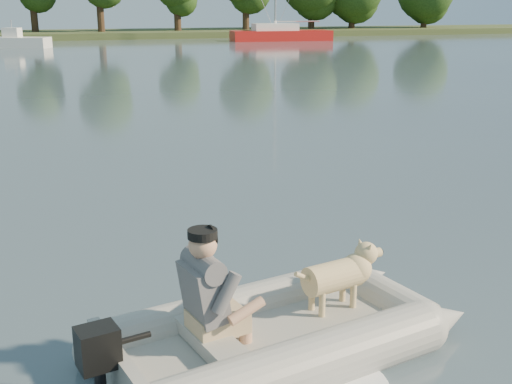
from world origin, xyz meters
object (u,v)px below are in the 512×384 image
object	(u,v)px
man	(206,287)
dog	(333,281)
motorboat	(15,34)
sailboat	(280,35)
dinghy	(279,291)

from	to	relation	value
man	dog	distance (m)	1.42
motorboat	sailboat	size ratio (longest dim) A/B	0.41
man	motorboat	xyz separation A→B (m)	(-3.00, 47.69, 0.19)
dinghy	motorboat	size ratio (longest dim) A/B	0.95
dog	sailboat	distance (m)	53.68
dinghy	motorboat	xyz separation A→B (m)	(-3.72, 47.58, 0.37)
dinghy	man	world-z (taller)	man
dog	man	bearing A→B (deg)	180.00
dinghy	motorboat	world-z (taller)	motorboat
man	motorboat	distance (m)	47.78
motorboat	dinghy	bearing A→B (deg)	-64.27
man	sailboat	distance (m)	54.43
dinghy	man	bearing A→B (deg)	175.76
sailboat	dog	bearing A→B (deg)	-104.69
dinghy	sailboat	xyz separation A→B (m)	(18.68, 50.75, -0.07)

